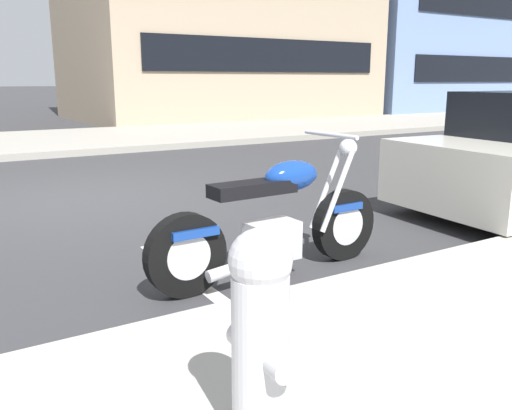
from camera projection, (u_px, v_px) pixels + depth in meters
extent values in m
plane|color=#333335|center=(82.00, 199.00, 7.02)|extent=(260.00, 260.00, 0.00)
cube|color=gray|center=(388.00, 123.00, 18.57)|extent=(120.00, 5.00, 0.14)
cube|color=silver|center=(197.00, 283.00, 4.12)|extent=(0.12, 2.20, 0.01)
cylinder|color=black|center=(344.00, 225.00, 4.62)|extent=(0.61, 0.13, 0.61)
cylinder|color=silver|center=(344.00, 225.00, 4.62)|extent=(0.34, 0.13, 0.34)
cylinder|color=black|center=(186.00, 255.00, 3.82)|extent=(0.61, 0.13, 0.61)
cylinder|color=silver|center=(186.00, 255.00, 3.82)|extent=(0.34, 0.13, 0.34)
cube|color=silver|center=(272.00, 240.00, 4.22)|extent=(0.41, 0.27, 0.30)
cube|color=black|center=(253.00, 188.00, 4.03)|extent=(0.69, 0.24, 0.10)
ellipsoid|color=navy|center=(291.00, 176.00, 4.21)|extent=(0.49, 0.26, 0.24)
cube|color=navy|center=(191.00, 231.00, 3.81)|extent=(0.37, 0.19, 0.06)
cube|color=navy|center=(342.00, 206.00, 4.57)|extent=(0.33, 0.17, 0.06)
cylinder|color=silver|center=(326.00, 189.00, 4.53)|extent=(0.34, 0.06, 0.65)
cylinder|color=silver|center=(337.00, 192.00, 4.41)|extent=(0.34, 0.06, 0.65)
cylinder|color=silver|center=(330.00, 135.00, 4.35)|extent=(0.06, 0.62, 0.04)
sphere|color=silver|center=(348.00, 148.00, 4.48)|extent=(0.15, 0.15, 0.15)
cylinder|color=silver|center=(250.00, 263.00, 3.97)|extent=(0.71, 0.11, 0.16)
cylinder|color=black|center=(428.00, 183.00, 6.49)|extent=(0.63, 0.26, 0.62)
cylinder|color=#B7B7BC|center=(260.00, 359.00, 2.06)|extent=(0.22, 0.22, 0.67)
sphere|color=#B7B7BC|center=(260.00, 260.00, 1.97)|extent=(0.24, 0.24, 0.24)
cylinder|color=#B7B7BC|center=(242.00, 336.00, 2.17)|extent=(0.10, 0.08, 0.10)
cylinder|color=#B7B7BC|center=(281.00, 367.00, 1.94)|extent=(0.10, 0.08, 0.10)
cube|color=black|center=(270.00, 55.00, 18.23)|extent=(9.07, 0.06, 1.10)
cube|color=#6B84B2|center=(412.00, 24.00, 29.24)|extent=(14.18, 11.77, 8.93)
cube|color=black|center=(506.00, 70.00, 24.89)|extent=(11.91, 0.06, 1.10)
cube|color=black|center=(512.00, 6.00, 24.26)|extent=(11.91, 0.06, 1.10)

